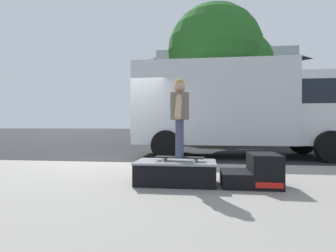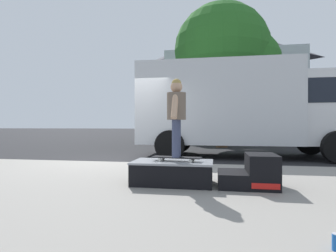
# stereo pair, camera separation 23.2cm
# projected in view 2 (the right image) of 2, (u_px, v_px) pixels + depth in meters

# --- Properties ---
(ground_plane) EXTENTS (140.00, 140.00, 0.00)m
(ground_plane) POSITION_uv_depth(u_px,v_px,m) (117.00, 164.00, 7.52)
(ground_plane) COLOR black
(sidewalk_slab) EXTENTS (50.00, 5.00, 0.12)m
(sidewalk_slab) POSITION_uv_depth(u_px,v_px,m) (53.00, 185.00, 4.56)
(sidewalk_slab) COLOR gray
(sidewalk_slab) RESTS_ON ground
(skate_box) EXTENTS (1.26, 0.71, 0.36)m
(skate_box) POSITION_uv_depth(u_px,v_px,m) (173.00, 172.00, 4.37)
(skate_box) COLOR black
(skate_box) RESTS_ON sidewalk_slab
(kicker_ramp) EXTENTS (0.86, 0.70, 0.50)m
(kicker_ramp) POSITION_uv_depth(u_px,v_px,m) (252.00, 173.00, 4.16)
(kicker_ramp) COLOR black
(kicker_ramp) RESTS_ON sidewalk_slab
(skateboard) EXTENTS (0.80, 0.31, 0.07)m
(skateboard) POSITION_uv_depth(u_px,v_px,m) (176.00, 158.00, 4.35)
(skateboard) COLOR black
(skateboard) RESTS_ON skate_box
(skater_kid) EXTENTS (0.30, 0.64, 1.24)m
(skater_kid) POSITION_uv_depth(u_px,v_px,m) (176.00, 111.00, 4.35)
(skater_kid) COLOR #3F4766
(skater_kid) RESTS_ON skateboard
(box_truck) EXTENTS (6.91, 2.63, 3.05)m
(box_truck) POSITION_uv_depth(u_px,v_px,m) (246.00, 105.00, 9.06)
(box_truck) COLOR silver
(box_truck) RESTS_ON ground
(street_tree_main) EXTENTS (4.92, 4.47, 6.76)m
(street_tree_main) POSITION_uv_depth(u_px,v_px,m) (227.00, 54.00, 12.91)
(street_tree_main) COLOR brown
(street_tree_main) RESTS_ON ground
(house_behind) EXTENTS (9.54, 8.23, 8.40)m
(house_behind) POSITION_uv_depth(u_px,v_px,m) (231.00, 83.00, 21.04)
(house_behind) COLOR silver
(house_behind) RESTS_ON ground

